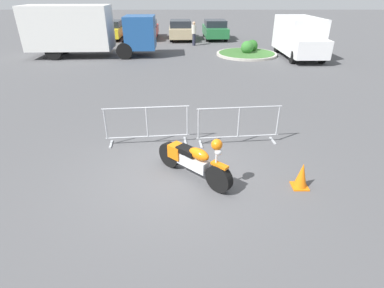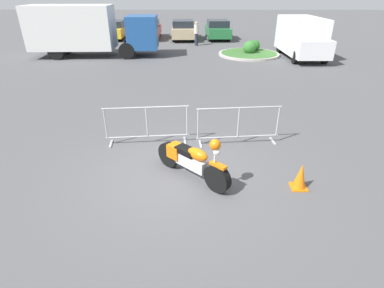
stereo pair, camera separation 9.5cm
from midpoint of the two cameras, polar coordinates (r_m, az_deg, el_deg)
The scene contains 14 objects.
ground_plane at distance 7.03m, azimuth -3.65°, elevation -5.80°, with size 120.00×120.00×0.00m, color #4C4C4F.
motorcycle at distance 6.68m, azimuth -0.40°, elevation -3.08°, with size 1.66×1.56×1.19m.
crowd_barrier_near at distance 8.26m, azimuth -9.06°, elevation 3.62°, with size 2.29×0.66×1.07m.
crowd_barrier_far at distance 8.25m, azimuth 8.33°, elevation 3.66°, with size 2.29×0.66×1.07m.
box_truck at distance 20.67m, azimuth -20.21°, elevation 19.84°, with size 7.80×2.63×2.98m.
delivery_van at distance 20.54m, azimuth 19.38°, elevation 18.81°, with size 2.09×5.04×2.31m.
parked_car_silver at distance 28.47m, azimuth -21.49°, elevation 19.59°, with size 2.02×4.55×1.52m.
parked_car_yellow at distance 27.89m, azimuth -15.34°, elevation 20.26°, with size 1.96×4.41×1.47m.
parked_car_red at distance 27.57m, azimuth -8.96°, elevation 20.80°, with size 1.99×4.49×1.50m.
parked_car_tan at distance 26.81m, azimuth -2.54°, elevation 20.93°, with size 2.03×4.57×1.52m.
parked_car_green at distance 27.15m, azimuth 4.06°, elevation 20.97°, with size 2.02×4.55×1.52m.
pedestrian at distance 23.72m, azimuth 0.03°, elevation 20.45°, with size 0.46×0.46×1.69m.
planter_island at distance 20.61m, azimuth 10.14°, elevation 16.92°, with size 3.87×3.87×0.89m.
traffic_cone at distance 6.85m, azimuth 19.59°, elevation -5.68°, with size 0.34×0.34×0.59m.
Camera 1 is at (0.38, -5.86, 3.86)m, focal length 28.00 mm.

